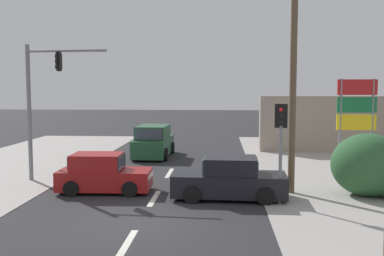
{
  "coord_description": "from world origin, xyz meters",
  "views": [
    {
      "loc": [
        2.46,
        -13.33,
        4.11
      ],
      "look_at": [
        1.35,
        4.0,
        2.56
      ],
      "focal_mm": 42.0,
      "sensor_mm": 36.0,
      "label": 1
    }
  ],
  "objects_px": {
    "traffic_signal_mast": "(40,94)",
    "shopping_plaza_sign": "(357,109)",
    "utility_pole_midground_right": "(293,63)",
    "sedan_oncoming_mid": "(229,180)",
    "suv_crossing_left": "(153,142)",
    "pedestal_signal_right_kerb": "(281,137)",
    "hatchback_kerbside_parked": "(103,174)"
  },
  "relations": [
    {
      "from": "utility_pole_midground_right",
      "to": "suv_crossing_left",
      "type": "xyz_separation_m",
      "value": [
        -6.76,
        8.88,
        -4.17
      ]
    },
    {
      "from": "shopping_plaza_sign",
      "to": "hatchback_kerbside_parked",
      "type": "relative_size",
      "value": 1.25
    },
    {
      "from": "shopping_plaza_sign",
      "to": "sedan_oncoming_mid",
      "type": "height_order",
      "value": "shopping_plaza_sign"
    },
    {
      "from": "utility_pole_midground_right",
      "to": "suv_crossing_left",
      "type": "distance_m",
      "value": 11.92
    },
    {
      "from": "traffic_signal_mast",
      "to": "suv_crossing_left",
      "type": "bearing_deg",
      "value": 61.47
    },
    {
      "from": "pedestal_signal_right_kerb",
      "to": "utility_pole_midground_right",
      "type": "bearing_deg",
      "value": 69.2
    },
    {
      "from": "traffic_signal_mast",
      "to": "shopping_plaza_sign",
      "type": "height_order",
      "value": "traffic_signal_mast"
    },
    {
      "from": "traffic_signal_mast",
      "to": "suv_crossing_left",
      "type": "xyz_separation_m",
      "value": [
        3.9,
        7.17,
        -2.95
      ]
    },
    {
      "from": "utility_pole_midground_right",
      "to": "suv_crossing_left",
      "type": "bearing_deg",
      "value": 127.29
    },
    {
      "from": "suv_crossing_left",
      "to": "hatchback_kerbside_parked",
      "type": "xyz_separation_m",
      "value": [
        -0.64,
        -9.15,
        -0.18
      ]
    },
    {
      "from": "pedestal_signal_right_kerb",
      "to": "shopping_plaza_sign",
      "type": "bearing_deg",
      "value": 59.82
    },
    {
      "from": "traffic_signal_mast",
      "to": "suv_crossing_left",
      "type": "height_order",
      "value": "traffic_signal_mast"
    },
    {
      "from": "pedestal_signal_right_kerb",
      "to": "hatchback_kerbside_parked",
      "type": "xyz_separation_m",
      "value": [
        -6.74,
        1.48,
        -1.71
      ]
    },
    {
      "from": "shopping_plaza_sign",
      "to": "sedan_oncoming_mid",
      "type": "relative_size",
      "value": 1.07
    },
    {
      "from": "suv_crossing_left",
      "to": "traffic_signal_mast",
      "type": "bearing_deg",
      "value": -118.53
    },
    {
      "from": "traffic_signal_mast",
      "to": "shopping_plaza_sign",
      "type": "xyz_separation_m",
      "value": [
        15.24,
        5.56,
        -0.85
      ]
    },
    {
      "from": "suv_crossing_left",
      "to": "utility_pole_midground_right",
      "type": "bearing_deg",
      "value": -52.71
    },
    {
      "from": "utility_pole_midground_right",
      "to": "shopping_plaza_sign",
      "type": "distance_m",
      "value": 8.84
    },
    {
      "from": "suv_crossing_left",
      "to": "sedan_oncoming_mid",
      "type": "bearing_deg",
      "value": -66.38
    },
    {
      "from": "traffic_signal_mast",
      "to": "shopping_plaza_sign",
      "type": "bearing_deg",
      "value": 20.05
    },
    {
      "from": "utility_pole_midground_right",
      "to": "pedestal_signal_right_kerb",
      "type": "xyz_separation_m",
      "value": [
        -0.66,
        -1.75,
        -2.64
      ]
    },
    {
      "from": "pedestal_signal_right_kerb",
      "to": "suv_crossing_left",
      "type": "xyz_separation_m",
      "value": [
        -6.1,
        10.63,
        -1.53
      ]
    },
    {
      "from": "pedestal_signal_right_kerb",
      "to": "sedan_oncoming_mid",
      "type": "distance_m",
      "value": 2.57
    },
    {
      "from": "sedan_oncoming_mid",
      "to": "suv_crossing_left",
      "type": "relative_size",
      "value": 0.93
    },
    {
      "from": "pedestal_signal_right_kerb",
      "to": "suv_crossing_left",
      "type": "height_order",
      "value": "pedestal_signal_right_kerb"
    },
    {
      "from": "hatchback_kerbside_parked",
      "to": "traffic_signal_mast",
      "type": "bearing_deg",
      "value": 148.71
    },
    {
      "from": "pedestal_signal_right_kerb",
      "to": "shopping_plaza_sign",
      "type": "xyz_separation_m",
      "value": [
        5.25,
        9.02,
        0.57
      ]
    },
    {
      "from": "utility_pole_midground_right",
      "to": "hatchback_kerbside_parked",
      "type": "distance_m",
      "value": 8.59
    },
    {
      "from": "suv_crossing_left",
      "to": "hatchback_kerbside_parked",
      "type": "height_order",
      "value": "suv_crossing_left"
    },
    {
      "from": "utility_pole_midground_right",
      "to": "traffic_signal_mast",
      "type": "xyz_separation_m",
      "value": [
        -10.66,
        1.71,
        -1.22
      ]
    },
    {
      "from": "utility_pole_midground_right",
      "to": "sedan_oncoming_mid",
      "type": "height_order",
      "value": "utility_pole_midground_right"
    },
    {
      "from": "traffic_signal_mast",
      "to": "sedan_oncoming_mid",
      "type": "relative_size",
      "value": 1.4
    }
  ]
}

